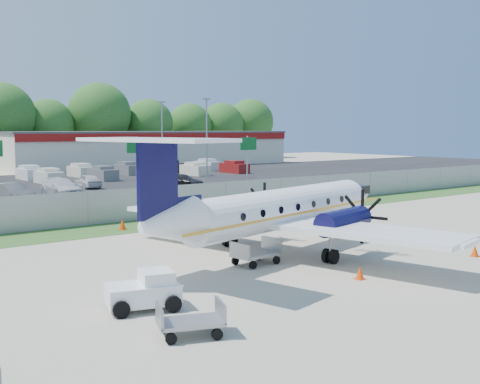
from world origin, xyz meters
TOP-DOWN VIEW (x-y plane):
  - ground at (0.00, 0.00)m, footprint 170.00×170.00m
  - grass_verge at (0.00, 12.00)m, footprint 170.00×4.00m
  - access_road at (0.00, 19.00)m, footprint 170.00×8.00m
  - parking_lot at (0.00, 40.00)m, footprint 170.00×32.00m
  - perimeter_fence at (0.00, 14.00)m, footprint 120.00×0.06m
  - building_east at (26.00, 61.98)m, footprint 44.40×12.40m
  - sign_mid at (3.00, 22.91)m, footprint 1.80×0.26m
  - sign_right at (14.00, 22.91)m, footprint 1.80×0.26m
  - light_pole_ne at (20.00, 38.00)m, footprint 0.90×0.35m
  - light_pole_se at (20.00, 48.00)m, footprint 0.90×0.35m
  - aircraft at (-1.63, 1.11)m, footprint 17.34×16.97m
  - pushback_tug at (-10.33, -2.52)m, footprint 2.49×2.11m
  - baggage_cart_near at (-10.62, -5.51)m, footprint 2.03×1.64m
  - baggage_cart_far at (-3.73, 0.12)m, footprint 2.02×1.31m
  - cone_nose at (4.91, -4.57)m, footprint 0.36×0.36m
  - cone_port_wing at (-2.21, -4.17)m, footprint 0.35×0.35m
  - cone_starboard_wing at (-4.14, 11.36)m, footprint 0.44×0.44m
  - road_car_mid at (3.44, 21.28)m, footprint 4.17×2.59m
  - road_car_east at (24.90, 16.81)m, footprint 4.92×2.21m
  - parked_car_b at (-5.01, 28.12)m, footprint 2.51×4.69m
  - parked_car_c at (-0.49, 29.70)m, footprint 2.13×5.15m
  - parked_car_d at (7.76, 28.49)m, footprint 2.50×4.57m
  - parked_car_e at (11.27, 29.52)m, footprint 3.46×4.92m
  - parked_car_g at (4.10, 34.86)m, footprint 1.79×4.04m
  - far_parking_rows at (0.00, 45.00)m, footprint 56.00×10.00m

SIDE VIEW (x-z plane):
  - ground at x=0.00m, z-range 0.00..0.00m
  - road_car_mid at x=3.44m, z-range -0.65..0.65m
  - road_car_east at x=24.90m, z-range -0.70..0.70m
  - parked_car_b at x=-5.01m, z-range -0.73..0.73m
  - parked_car_c at x=-0.49m, z-range -0.75..0.75m
  - parked_car_d at x=7.76m, z-range -0.71..0.71m
  - parked_car_e at x=11.27m, z-range -0.66..0.66m
  - parked_car_g at x=4.10m, z-range -0.67..0.67m
  - far_parking_rows at x=0.00m, z-range -0.80..0.80m
  - grass_verge at x=0.00m, z-range 0.00..0.02m
  - access_road at x=0.00m, z-range 0.00..0.02m
  - parking_lot at x=0.00m, z-range 0.00..0.02m
  - cone_port_wing at x=-2.21m, z-range -0.01..0.48m
  - cone_nose at x=4.91m, z-range -0.01..0.50m
  - cone_starboard_wing at x=-4.14m, z-range -0.02..0.60m
  - baggage_cart_near at x=-10.62m, z-range -0.03..0.90m
  - baggage_cart_far at x=-3.73m, z-range -0.04..0.98m
  - pushback_tug at x=-10.33m, z-range -0.03..1.17m
  - perimeter_fence at x=0.00m, z-range 0.01..2.00m
  - aircraft at x=-1.63m, z-range -0.60..4.69m
  - building_east at x=26.00m, z-range 0.01..5.25m
  - sign_mid at x=3.00m, z-range 1.11..6.11m
  - sign_right at x=14.00m, z-range 1.11..6.11m
  - light_pole_ne at x=20.00m, z-range 0.69..9.78m
  - light_pole_se at x=20.00m, z-range 0.69..9.78m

